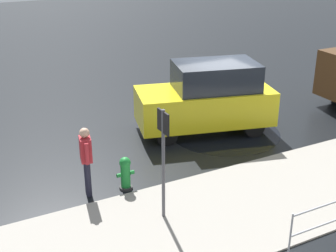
{
  "coord_description": "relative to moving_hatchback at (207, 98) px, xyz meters",
  "views": [
    {
      "loc": [
        7.58,
        11.12,
        5.53
      ],
      "look_at": [
        2.48,
        1.37,
        0.9
      ],
      "focal_mm": 50.0,
      "sensor_mm": 36.0,
      "label": 1
    }
  ],
  "objects": [
    {
      "name": "pedestrian",
      "position": [
        4.29,
        1.86,
        -0.07
      ],
      "size": [
        0.31,
        0.56,
        1.62
      ],
      "color": "#B2262D",
      "rests_on": "ground"
    },
    {
      "name": "ground_plane",
      "position": [
        -0.63,
        -0.31,
        -1.03
      ],
      "size": [
        60.0,
        60.0,
        0.0
      ],
      "primitive_type": "plane",
      "color": "black"
    },
    {
      "name": "moving_hatchback",
      "position": [
        0.0,
        0.0,
        0.0
      ],
      "size": [
        4.2,
        2.64,
        2.06
      ],
      "color": "yellow",
      "rests_on": "ground"
    },
    {
      "name": "puddle_patch",
      "position": [
        -0.4,
        0.36,
        -1.02
      ],
      "size": [
        3.27,
        3.27,
        0.01
      ],
      "primitive_type": "cylinder",
      "color": "black",
      "rests_on": "ground"
    },
    {
      "name": "sign_post",
      "position": [
        3.22,
        3.48,
        0.55
      ],
      "size": [
        0.07,
        0.44,
        2.4
      ],
      "color": "#4C4C51",
      "rests_on": "ground"
    },
    {
      "name": "kerb_strip",
      "position": [
        -0.63,
        3.89,
        -1.01
      ],
      "size": [
        24.0,
        3.2,
        0.04
      ],
      "primitive_type": "cube",
      "color": "gray",
      "rests_on": "ground"
    },
    {
      "name": "fire_hydrant",
      "position": [
        3.45,
        2.03,
        -0.63
      ],
      "size": [
        0.42,
        0.31,
        0.8
      ],
      "color": "#197A2D",
      "rests_on": "ground"
    }
  ]
}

